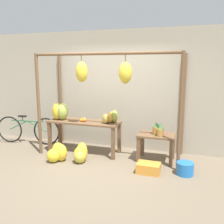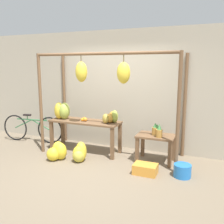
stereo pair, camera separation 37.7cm
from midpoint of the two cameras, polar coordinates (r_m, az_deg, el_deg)
The scene contains 14 objects.
ground_plane at distance 4.90m, azimuth -6.61°, elevation -13.35°, with size 20.00×20.00×0.00m, color #756651.
shop_wall_back at distance 5.99m, azimuth -0.40°, elevation 5.01°, with size 8.00×0.08×2.80m.
stall_awning at distance 5.18m, azimuth -3.31°, elevation 6.07°, with size 3.11×1.11×2.24m.
display_table_main at distance 5.74m, azimuth -8.26°, elevation -3.26°, with size 1.64×0.56×0.74m.
display_table_side at distance 5.30m, azimuth 8.07°, elevation -6.45°, with size 0.76×0.52×0.57m.
banana_pile_on_table at distance 5.93m, azimuth -13.58°, elevation 0.12°, with size 0.43×0.34×0.39m.
orange_pile at distance 5.65m, azimuth -8.33°, elevation -1.80°, with size 0.15×0.11×0.09m.
pineapple_cluster at distance 5.19m, azimuth 8.32°, elevation -4.05°, with size 0.24×0.27×0.28m.
banana_pile_ground_left at distance 5.48m, azimuth -14.25°, elevation -9.02°, with size 0.47×0.55×0.37m.
banana_pile_ground_right at distance 5.28m, azimuth -9.23°, elevation -9.57°, with size 0.35×0.44×0.41m.
fruit_crate_white at distance 4.80m, azimuth 6.09°, elevation -12.64°, with size 0.43×0.30×0.19m.
blue_bucket at distance 4.83m, azimuth 14.17°, elevation -12.46°, with size 0.31×0.31×0.23m.
parked_bicycle at distance 6.81m, azimuth -20.22°, elevation -3.84°, with size 1.71×0.26×0.73m.
papaya_pile at distance 5.46m, azimuth -2.25°, elevation -1.26°, with size 0.37×0.35×0.28m.
Camera 1 is at (1.75, -4.11, 1.98)m, focal length 40.00 mm.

